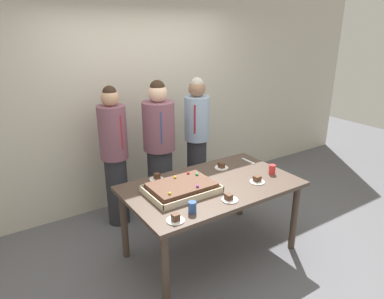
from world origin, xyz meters
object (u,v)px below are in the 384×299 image
(cake_server_utensil, at_px, (248,161))
(person_striped_tie_right, at_px, (159,150))
(plated_slice_far_right, at_px, (257,180))
(person_green_shirt_behind, at_px, (115,155))
(sheet_cake, at_px, (182,188))
(plated_slice_center_front, at_px, (176,219))
(plated_slice_near_right, at_px, (221,167))
(person_serving_front, at_px, (197,140))
(plated_slice_near_left, at_px, (229,198))
(party_table, at_px, (211,192))
(plated_slice_far_left, at_px, (157,178))
(drink_cup_nearest, at_px, (192,207))
(drink_cup_middle, at_px, (272,169))

(cake_server_utensil, distance_m, person_striped_tie_right, 1.05)
(plated_slice_far_right, distance_m, person_green_shirt_behind, 1.64)
(sheet_cake, bearing_deg, plated_slice_center_front, -127.22)
(sheet_cake, relative_size, plated_slice_near_right, 4.39)
(person_serving_front, bearing_deg, plated_slice_near_left, 18.28)
(plated_slice_center_front, bearing_deg, sheet_cake, 52.78)
(plated_slice_far_right, relative_size, person_green_shirt_behind, 0.09)
(person_serving_front, bearing_deg, person_striped_tie_right, -46.18)
(party_table, xyz_separation_m, sheet_cake, (-0.34, 0.02, 0.13))
(plated_slice_center_front, bearing_deg, party_table, 31.02)
(party_table, bearing_deg, cake_server_utensil, 19.96)
(plated_slice_far_right, bearing_deg, person_green_shirt_behind, 126.93)
(plated_slice_near_right, height_order, plated_slice_far_left, plated_slice_far_left)
(plated_slice_near_right, bearing_deg, person_green_shirt_behind, 137.42)
(plated_slice_far_left, distance_m, person_serving_front, 1.07)
(person_green_shirt_behind, bearing_deg, sheet_cake, 0.03)
(plated_slice_near_left, relative_size, plated_slice_far_left, 1.00)
(party_table, relative_size, plated_slice_near_right, 11.44)
(sheet_cake, distance_m, drink_cup_nearest, 0.39)
(plated_slice_near_right, xyz_separation_m, person_striped_tie_right, (-0.40, 0.68, 0.07))
(plated_slice_far_right, xyz_separation_m, cake_server_utensil, (0.30, 0.47, -0.02))
(plated_slice_far_right, bearing_deg, person_striped_tie_right, 112.60)
(plated_slice_near_left, distance_m, person_striped_tie_right, 1.31)
(sheet_cake, distance_m, plated_slice_near_left, 0.47)
(person_striped_tie_right, bearing_deg, drink_cup_middle, 50.88)
(party_table, height_order, person_striped_tie_right, person_striped_tie_right)
(plated_slice_near_left, height_order, person_green_shirt_behind, person_green_shirt_behind)
(plated_slice_near_right, relative_size, cake_server_utensil, 0.75)
(plated_slice_near_left, bearing_deg, person_striped_tie_right, 90.28)
(plated_slice_near_left, distance_m, plated_slice_far_left, 0.82)
(drink_cup_middle, bearing_deg, sheet_cake, 170.86)
(person_green_shirt_behind, bearing_deg, plated_slice_far_left, 1.20)
(sheet_cake, distance_m, person_green_shirt_behind, 1.10)
(sheet_cake, relative_size, plated_slice_far_left, 4.39)
(drink_cup_nearest, xyz_separation_m, person_serving_front, (0.95, 1.33, 0.05))
(plated_slice_near_left, distance_m, plated_slice_near_right, 0.74)
(sheet_cake, height_order, plated_slice_center_front, sheet_cake)
(plated_slice_near_right, height_order, person_striped_tie_right, person_striped_tie_right)
(sheet_cake, xyz_separation_m, plated_slice_far_left, (-0.07, 0.37, -0.02))
(party_table, distance_m, plated_slice_center_front, 0.77)
(party_table, xyz_separation_m, plated_slice_far_right, (0.41, -0.21, 0.11))
(plated_slice_near_right, distance_m, person_green_shirt_behind, 1.23)
(drink_cup_middle, height_order, person_green_shirt_behind, person_green_shirt_behind)
(sheet_cake, relative_size, person_green_shirt_behind, 0.39)
(sheet_cake, height_order, drink_cup_middle, sheet_cake)
(plated_slice_near_left, relative_size, drink_cup_nearest, 1.50)
(drink_cup_nearest, height_order, person_green_shirt_behind, person_green_shirt_behind)
(plated_slice_near_left, relative_size, drink_cup_middle, 1.50)
(cake_server_utensil, bearing_deg, sheet_cake, -167.30)
(party_table, distance_m, person_striped_tie_right, 0.97)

